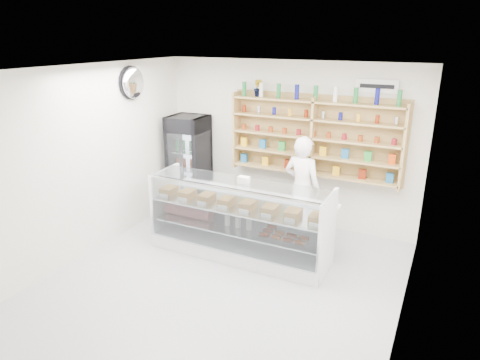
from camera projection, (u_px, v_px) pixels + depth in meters
The scene contains 8 objects.
room at pixel (215, 188), 5.23m from camera, with size 5.00×5.00×5.00m.
display_counter at pixel (240, 234), 6.45m from camera, with size 2.71×0.81×1.18m.
shop_worker at pixel (302, 188), 6.84m from camera, with size 0.62×0.41×1.71m, color white.
drinks_cooler at pixel (189, 164), 7.92m from camera, with size 0.67×0.66×1.80m.
wall_shelving at pixel (313, 138), 6.94m from camera, with size 2.84×0.28×1.33m.
potted_plant at pixel (258, 88), 7.12m from camera, with size 0.16×0.13×0.29m, color #1E6626.
security_mirror at pixel (133, 83), 6.83m from camera, with size 0.15×0.50×0.50m, color silver.
wall_sign at pixel (377, 86), 6.40m from camera, with size 0.62×0.03×0.20m, color white.
Camera 1 is at (2.47, -4.27, 3.18)m, focal length 32.00 mm.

